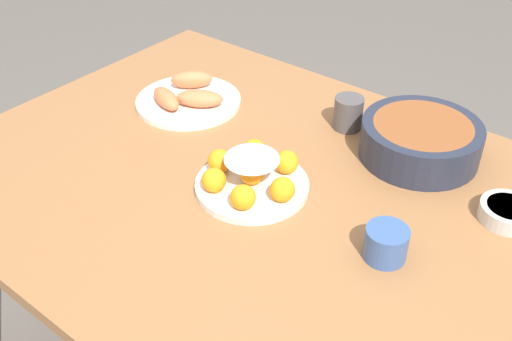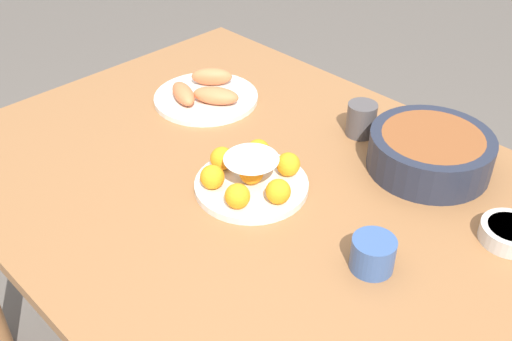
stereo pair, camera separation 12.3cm
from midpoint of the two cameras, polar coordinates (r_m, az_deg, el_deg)
dining_table at (r=1.32m, az=3.05°, el=-4.40°), size 1.37×1.00×0.74m
cake_plate at (r=1.23m, az=2.38°, el=-0.71°), size 0.24×0.24×0.08m
serving_bowl at (r=1.35m, az=18.80°, el=1.68°), size 0.26×0.26×0.08m
sauce_bowl at (r=1.23m, az=25.70°, el=-5.47°), size 0.11×0.11×0.03m
seafood_platter at (r=1.55m, az=-2.56°, el=7.20°), size 0.27×0.27×0.06m
cup_near at (r=1.09m, az=14.31°, el=-7.85°), size 0.08×0.08×0.06m
cup_far at (r=1.43m, az=12.45°, el=4.71°), size 0.07×0.07×0.08m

